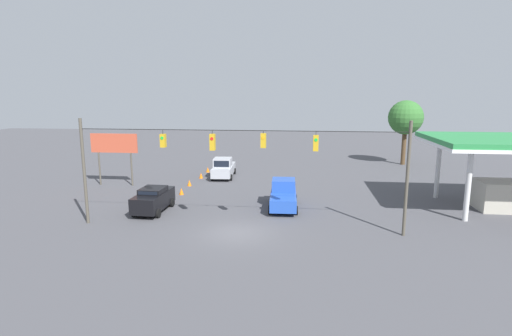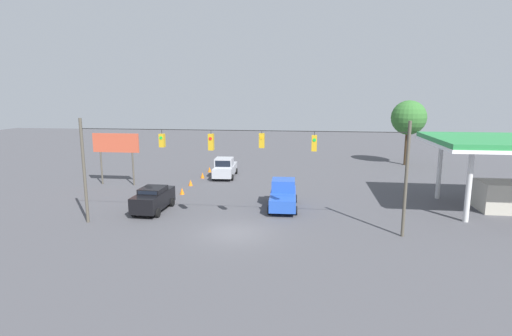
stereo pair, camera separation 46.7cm
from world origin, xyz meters
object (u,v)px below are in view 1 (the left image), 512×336
(roadside_billboard, at_px, (114,147))
(traffic_cone_second, at_px, (181,191))
(pickup_truck_silver_withflow_far, at_px, (223,168))
(traffic_cone_fifth, at_px, (208,170))
(sedan_black_parked_shoulder, at_px, (153,199))
(traffic_cone_fourth, at_px, (201,176))
(gas_station, at_px, (509,158))
(traffic_cone_nearest, at_px, (169,201))
(traffic_cone_third, at_px, (189,183))
(tree_horizon_left, at_px, (406,118))
(overhead_signal_span, at_px, (238,160))
(pickup_truck_blue_crossing_near, at_px, (283,195))

(roadside_billboard, bearing_deg, traffic_cone_second, 158.82)
(pickup_truck_silver_withflow_far, relative_size, traffic_cone_fifth, 9.20)
(sedan_black_parked_shoulder, height_order, traffic_cone_fourth, sedan_black_parked_shoulder)
(roadside_billboard, bearing_deg, pickup_truck_silver_withflow_far, -153.10)
(pickup_truck_silver_withflow_far, bearing_deg, gas_station, 158.41)
(sedan_black_parked_shoulder, xyz_separation_m, traffic_cone_nearest, (-0.52, -1.89, -0.66))
(traffic_cone_third, height_order, traffic_cone_fifth, same)
(pickup_truck_silver_withflow_far, xyz_separation_m, tree_horizon_left, (-20.50, -10.21, 4.75))
(overhead_signal_span, xyz_separation_m, sedan_black_parked_shoulder, (6.90, -3.11, -3.57))
(traffic_cone_second, height_order, traffic_cone_fifth, same)
(pickup_truck_blue_crossing_near, bearing_deg, overhead_signal_span, 64.07)
(roadside_billboard, bearing_deg, gas_station, 172.31)
(overhead_signal_span, relative_size, tree_horizon_left, 2.65)
(pickup_truck_silver_withflow_far, xyz_separation_m, traffic_cone_second, (2.19, 7.61, -0.69))
(gas_station, bearing_deg, traffic_cone_fourth, -18.35)
(pickup_truck_blue_crossing_near, xyz_separation_m, traffic_cone_fourth, (9.01, -9.80, -0.69))
(traffic_cone_third, bearing_deg, roadside_billboard, 4.11)
(pickup_truck_blue_crossing_near, bearing_deg, roadside_billboard, -19.50)
(overhead_signal_span, height_order, sedan_black_parked_shoulder, overhead_signal_span)
(tree_horizon_left, bearing_deg, roadside_billboard, 26.61)
(traffic_cone_third, height_order, tree_horizon_left, tree_horizon_left)
(traffic_cone_nearest, distance_m, tree_horizon_left, 31.45)
(sedan_black_parked_shoulder, distance_m, traffic_cone_fourth, 12.04)
(pickup_truck_silver_withflow_far, height_order, traffic_cone_nearest, pickup_truck_silver_withflow_far)
(sedan_black_parked_shoulder, height_order, traffic_cone_second, sedan_black_parked_shoulder)
(traffic_cone_nearest, bearing_deg, roadside_billboard, -39.89)
(traffic_cone_fourth, relative_size, roadside_billboard, 0.12)
(pickup_truck_silver_withflow_far, relative_size, gas_station, 0.47)
(traffic_cone_third, bearing_deg, traffic_cone_fifth, -91.17)
(gas_station, bearing_deg, sedan_black_parked_shoulder, 7.77)
(sedan_black_parked_shoulder, relative_size, traffic_cone_fifth, 7.71)
(traffic_cone_second, distance_m, gas_station, 25.81)
(overhead_signal_span, height_order, pickup_truck_silver_withflow_far, overhead_signal_span)
(traffic_cone_third, distance_m, traffic_cone_fifth, 6.83)
(sedan_black_parked_shoulder, distance_m, gas_station, 26.42)
(traffic_cone_third, bearing_deg, tree_horizon_left, -147.69)
(sedan_black_parked_shoulder, distance_m, traffic_cone_second, 5.22)
(pickup_truck_silver_withflow_far, distance_m, tree_horizon_left, 23.40)
(traffic_cone_second, relative_size, traffic_cone_third, 1.00)
(sedan_black_parked_shoulder, bearing_deg, overhead_signal_span, 155.74)
(traffic_cone_nearest, height_order, traffic_cone_second, same)
(roadside_billboard, bearing_deg, overhead_signal_span, 140.95)
(pickup_truck_blue_crossing_near, xyz_separation_m, pickup_truck_silver_withflow_far, (6.79, -10.55, 0.00))
(traffic_cone_second, xyz_separation_m, roadside_billboard, (7.27, -2.82, 3.41))
(pickup_truck_blue_crossing_near, height_order, traffic_cone_third, pickup_truck_blue_crossing_near)
(traffic_cone_third, xyz_separation_m, tree_horizon_left, (-22.94, -14.51, 5.44))
(roadside_billboard, bearing_deg, tree_horizon_left, -153.39)
(gas_station, xyz_separation_m, tree_horizon_left, (2.80, -19.43, 1.75))
(traffic_cone_nearest, distance_m, traffic_cone_fifth, 13.41)
(traffic_cone_third, distance_m, roadside_billboard, 7.82)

